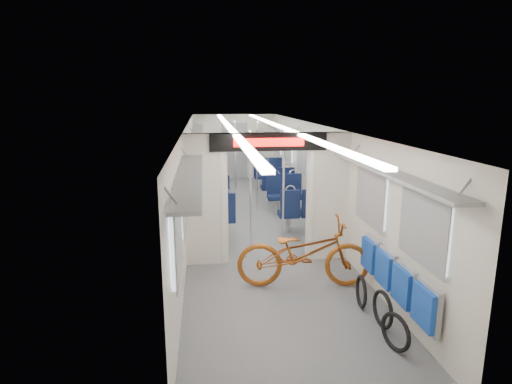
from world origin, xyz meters
TOP-DOWN VIEW (x-y plane):
  - carriage at (0.00, -0.27)m, footprint 12.00×12.02m
  - bicycle at (0.40, -3.15)m, footprint 2.13×0.95m
  - flip_bench at (1.35, -4.28)m, footprint 0.12×2.13m
  - bike_hoop_a at (1.06, -5.00)m, footprint 0.20×0.46m
  - bike_hoop_b at (1.12, -4.50)m, footprint 0.09×0.50m
  - bike_hoop_c at (1.05, -3.94)m, footprint 0.10×0.47m
  - seat_bay_near_left at (-0.93, 0.20)m, footprint 0.91×2.06m
  - seat_bay_near_right at (0.93, 0.38)m, footprint 0.90×2.01m
  - seat_bay_far_left at (-0.93, 3.47)m, footprint 0.89×1.98m
  - seat_bay_far_right at (0.94, 3.21)m, footprint 0.91×2.06m
  - stanchion_near_left at (-0.23, -1.37)m, footprint 0.04×0.04m
  - stanchion_near_right at (0.40, -1.38)m, footprint 0.04×0.04m
  - stanchion_far_left at (-0.29, 1.81)m, footprint 0.04×0.04m
  - stanchion_far_right at (0.25, 1.52)m, footprint 0.04×0.04m

SIDE VIEW (x-z plane):
  - bike_hoop_c at x=1.05m, z-range -0.03..0.44m
  - bike_hoop_a at x=1.06m, z-range -0.03..0.44m
  - bike_hoop_b at x=1.12m, z-range -0.03..0.48m
  - seat_bay_far_left at x=-0.93m, z-range 0.00..1.07m
  - seat_bay_near_right at x=0.93m, z-range -0.01..1.08m
  - seat_bay_near_left at x=-0.93m, z-range -0.01..1.09m
  - seat_bay_far_right at x=0.94m, z-range -0.01..1.09m
  - bicycle at x=0.40m, z-range 0.00..1.08m
  - flip_bench at x=1.35m, z-range 0.31..0.85m
  - stanchion_near_left at x=-0.23m, z-range 0.00..2.30m
  - stanchion_near_right at x=0.40m, z-range 0.00..2.30m
  - stanchion_far_left at x=-0.29m, z-range 0.00..2.30m
  - stanchion_far_right at x=0.25m, z-range 0.00..2.30m
  - carriage at x=0.00m, z-range 0.35..2.66m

